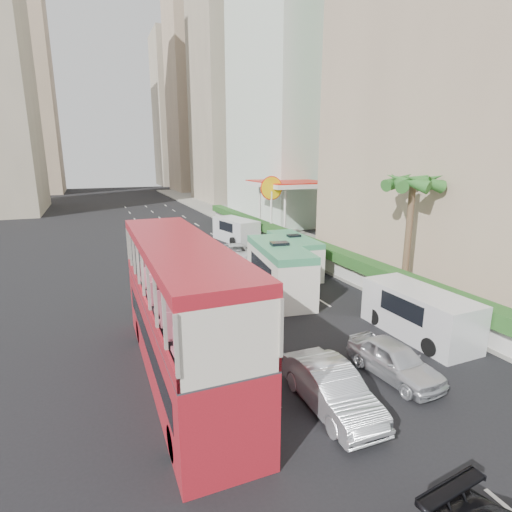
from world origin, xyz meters
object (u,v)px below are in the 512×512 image
minibus_far (293,255)px  van_asset (236,261)px  car_silver_lane_b (393,376)px  shell_station (289,208)px  double_decker_bus (181,311)px  panel_van_far (236,230)px  panel_van_near (419,313)px  minibus_near (279,270)px  palm_tree (408,238)px  car_silver_lane_a (330,408)px

minibus_far → van_asset: bearing=125.5°
car_silver_lane_b → shell_station: bearing=66.6°
double_decker_bus → panel_van_far: (9.88, 22.10, -1.45)m
car_silver_lane_b → panel_van_far: bearing=79.2°
panel_van_near → minibus_near: bearing=113.8°
car_silver_lane_b → van_asset: (0.28, 17.93, 0.00)m
minibus_near → shell_station: 18.52m
van_asset → minibus_far: bearing=-48.1°
panel_van_near → palm_tree: 6.10m
minibus_far → panel_van_near: bearing=-82.6°
minibus_far → shell_station: size_ratio=0.72×
car_silver_lane_a → minibus_far: minibus_far is taller
double_decker_bus → van_asset: bearing=63.9°
van_asset → minibus_far: minibus_far is taller
minibus_near → shell_station: (8.90, 16.19, 1.27)m
panel_van_far → shell_station: size_ratio=0.67×
panel_van_far → shell_station: shell_station is taller
palm_tree → car_silver_lane_b: bearing=-134.1°
minibus_far → palm_tree: (3.81, -6.54, 2.11)m
car_silver_lane_b → shell_station: size_ratio=0.49×
double_decker_bus → palm_tree: palm_tree is taller
double_decker_bus → car_silver_lane_a: 5.94m
van_asset → car_silver_lane_b: bearing=-79.6°
minibus_far → panel_van_far: minibus_far is taller
panel_van_near → shell_station: shell_station is taller
van_asset → minibus_near: bearing=-80.4°
car_silver_lane_a → shell_station: 29.44m
van_asset → minibus_near: minibus_near is taller
van_asset → panel_van_near: size_ratio=0.86×
car_silver_lane_a → palm_tree: (9.90, 7.70, 3.38)m
palm_tree → shell_station: (2.20, 19.00, -0.63)m
van_asset → panel_van_near: bearing=-67.4°
car_silver_lane_a → shell_station: bearing=66.8°
minibus_far → palm_tree: size_ratio=0.90×
car_silver_lane_b → palm_tree: palm_tree is taller
minibus_near → palm_tree: bearing=-14.6°
double_decker_bus → car_silver_lane_a: (3.90, -3.70, -2.53)m
car_silver_lane_b → double_decker_bus: bearing=153.0°
minibus_near → shell_station: shell_station is taller
double_decker_bus → panel_van_near: double_decker_bus is taller
car_silver_lane_a → shell_station: shell_station is taller
car_silver_lane_a → shell_station: (12.10, 26.70, 2.75)m
car_silver_lane_b → minibus_far: 13.85m
van_asset → panel_van_far: bearing=81.7°
car_silver_lane_a → car_silver_lane_b: bearing=14.6°
double_decker_bus → shell_station: bearing=55.2°
double_decker_bus → car_silver_lane_b: (7.07, -2.94, -2.53)m
car_silver_lane_b → van_asset: size_ratio=0.85×
car_silver_lane_a → car_silver_lane_b: 3.26m
car_silver_lane_b → panel_van_near: panel_van_near is taller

